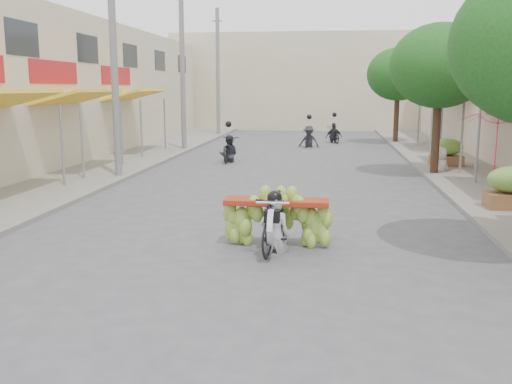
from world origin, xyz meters
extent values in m
plane|color=#525257|center=(0.00, 0.00, 0.00)|extent=(120.00, 120.00, 0.00)
cube|color=gray|center=(-7.00, 15.00, 0.06)|extent=(4.00, 60.00, 0.12)
cube|color=gray|center=(7.00, 15.00, 0.06)|extent=(4.00, 60.00, 0.12)
cube|color=yellow|center=(-7.12, 8.00, 2.75)|extent=(1.77, 4.00, 0.53)
cylinder|color=slate|center=(-6.30, 9.80, 1.27)|extent=(0.08, 0.08, 2.55)
cube|color=yellow|center=(-7.12, 13.00, 2.75)|extent=(1.77, 4.00, 0.53)
cylinder|color=slate|center=(-6.30, 11.20, 1.27)|extent=(0.08, 0.08, 2.55)
cylinder|color=slate|center=(-6.30, 14.80, 1.27)|extent=(0.08, 0.08, 2.55)
cube|color=#AA161F|center=(-8.00, 13.00, 3.60)|extent=(0.10, 3.50, 0.80)
cube|color=yellow|center=(-7.12, 19.00, 2.75)|extent=(1.77, 4.00, 0.53)
cylinder|color=slate|center=(-6.30, 17.20, 1.27)|extent=(0.08, 0.08, 2.55)
cylinder|color=slate|center=(-6.30, 20.80, 1.27)|extent=(0.08, 0.08, 2.55)
cube|color=#AA161F|center=(-8.00, 19.00, 3.60)|extent=(0.10, 3.50, 0.80)
cube|color=#1E2328|center=(-8.02, 11.00, 4.60)|extent=(0.08, 2.00, 1.10)
cube|color=#1E2328|center=(-8.02, 16.00, 4.60)|extent=(0.08, 2.00, 1.10)
cube|color=#1E2328|center=(-8.02, 21.00, 4.60)|extent=(0.08, 2.00, 1.10)
cube|color=#1E2328|center=(-8.02, 26.00, 4.60)|extent=(0.08, 2.00, 1.10)
cube|color=#1E2328|center=(-8.02, 31.00, 4.60)|extent=(0.08, 2.00, 1.10)
cylinder|color=slate|center=(6.30, 11.90, 1.27)|extent=(0.08, 0.08, 2.55)
cube|color=red|center=(7.12, 16.00, 2.75)|extent=(1.77, 4.20, 0.53)
cylinder|color=slate|center=(6.30, 14.10, 1.27)|extent=(0.08, 0.08, 2.55)
cylinder|color=slate|center=(6.30, 17.90, 1.27)|extent=(0.08, 0.08, 2.55)
cube|color=red|center=(7.12, 22.00, 2.75)|extent=(1.77, 4.20, 0.53)
cylinder|color=slate|center=(6.30, 20.10, 1.27)|extent=(0.08, 0.08, 2.55)
cylinder|color=slate|center=(6.30, 23.90, 1.27)|extent=(0.08, 0.08, 2.55)
cube|color=beige|center=(0.00, 38.00, 3.50)|extent=(20.00, 6.00, 7.00)
cylinder|color=slate|center=(-5.40, 12.00, 4.00)|extent=(0.24, 0.24, 8.00)
cylinder|color=slate|center=(-5.40, 21.00, 4.00)|extent=(0.24, 0.24, 8.00)
cylinder|color=slate|center=(-5.40, 30.00, 4.00)|extent=(0.24, 0.24, 8.00)
cube|color=slate|center=(-5.40, 30.00, 7.20)|extent=(0.60, 0.08, 0.08)
cylinder|color=#3A2719|center=(5.40, 14.00, 1.60)|extent=(0.28, 0.28, 3.20)
ellipsoid|color=#1C5319|center=(5.40, 14.00, 3.80)|extent=(3.40, 3.40, 2.90)
cylinder|color=#3A2719|center=(5.40, 26.00, 1.60)|extent=(0.28, 0.28, 3.20)
ellipsoid|color=#1C5319|center=(5.40, 26.00, 3.80)|extent=(3.40, 3.40, 2.90)
cube|color=brown|center=(6.20, 8.00, 0.37)|extent=(1.20, 0.80, 0.50)
cube|color=brown|center=(6.20, 16.00, 0.37)|extent=(1.20, 0.80, 0.50)
ellipsoid|color=#679A39|center=(6.20, 16.00, 0.95)|extent=(1.20, 0.88, 0.66)
imported|color=black|center=(0.70, 3.92, 0.56)|extent=(0.81, 1.98, 1.13)
cylinder|color=silver|center=(0.70, 3.27, 0.62)|extent=(0.10, 0.66, 0.66)
cube|color=black|center=(0.70, 3.37, 0.80)|extent=(0.28, 0.22, 0.22)
cylinder|color=silver|center=(0.70, 3.47, 1.02)|extent=(0.60, 0.05, 0.05)
cube|color=maroon|center=(0.70, 4.27, 0.88)|extent=(2.01, 0.55, 0.10)
imported|color=silver|center=(0.70, 3.87, 1.07)|extent=(0.55, 0.41, 1.54)
sphere|color=black|center=(0.70, 3.84, 1.81)|extent=(0.28, 0.28, 0.28)
imported|color=red|center=(6.16, 9.44, 2.52)|extent=(2.59, 2.59, 1.85)
imported|color=white|center=(5.72, 14.65, 0.96)|extent=(0.97, 0.82, 1.69)
imported|color=black|center=(-2.44, 16.84, 0.51)|extent=(0.72, 1.81, 1.01)
imported|color=#2A2B33|center=(-2.44, 16.84, 1.12)|extent=(0.80, 0.50, 1.65)
sphere|color=black|center=(-2.44, 16.84, 1.58)|extent=(0.26, 0.26, 0.26)
imported|color=black|center=(0.68, 23.34, 0.47)|extent=(0.77, 1.64, 0.93)
imported|color=#2A2B33|center=(0.68, 23.34, 1.12)|extent=(1.15, 0.76, 1.65)
sphere|color=black|center=(0.68, 23.34, 1.58)|extent=(0.26, 0.26, 0.26)
imported|color=black|center=(2.00, 25.96, 0.46)|extent=(1.05, 1.75, 0.93)
imported|color=#2A2B33|center=(2.00, 25.96, 1.12)|extent=(1.08, 0.80, 1.65)
sphere|color=black|center=(2.00, 25.96, 1.58)|extent=(0.26, 0.26, 0.26)
camera|label=1|loc=(1.66, -6.51, 3.05)|focal=40.00mm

